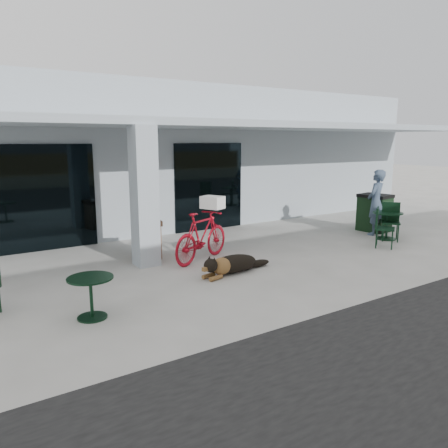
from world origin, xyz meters
TOP-DOWN VIEW (x-y plane):
  - ground at (0.00, 0.00)m, footprint 80.00×80.00m
  - building at (0.00, 8.50)m, footprint 22.00×7.00m
  - storefront_glass_left at (-3.20, 4.98)m, footprint 2.80×0.06m
  - storefront_glass_right at (1.80, 4.98)m, footprint 2.40×0.06m
  - column at (-1.50, 2.30)m, footprint 0.50×0.50m
  - overhang at (0.00, 3.60)m, footprint 22.00×2.80m
  - bicycle at (-0.27, 1.90)m, footprint 2.03×1.31m
  - laundry_basket at (0.14, 2.08)m, footprint 0.54×0.61m
  - dog at (-0.22, 0.70)m, footprint 1.43×0.72m
  - cup_near_dog at (-0.49, 1.00)m, footprint 0.10×0.10m
  - cafe_table_near at (-3.44, -0.04)m, footprint 0.93×0.93m
  - cafe_table_far at (5.30, 0.98)m, footprint 1.00×1.00m
  - cafe_chair_far_a at (4.41, 0.38)m, footprint 0.69×0.70m
  - cafe_chair_far_b at (5.24, 0.82)m, footprint 0.71×0.71m
  - person at (5.53, 1.58)m, footprint 0.82×0.66m
  - cup_on_table at (5.47, 1.04)m, footprint 0.10×0.10m
  - trash_receptacle at (-1.20, 2.80)m, footprint 0.64×0.64m
  - wheeled_bin at (5.95, 1.93)m, footprint 0.82×0.99m

SIDE VIEW (x-z plane):
  - ground at x=0.00m, z-range 0.00..0.00m
  - cup_near_dog at x=-0.49m, z-range 0.00..0.10m
  - dog at x=-0.22m, z-range 0.00..0.45m
  - cafe_table_near at x=-3.44m, z-range 0.00..0.68m
  - cafe_table_far at x=5.30m, z-range 0.00..0.78m
  - trash_receptacle at x=-1.20m, z-range 0.00..0.93m
  - cafe_chair_far_a at x=4.41m, z-range 0.00..1.06m
  - cafe_chair_far_b at x=5.24m, z-range 0.00..1.07m
  - wheeled_bin at x=5.95m, z-range 0.00..1.15m
  - bicycle at x=-0.27m, z-range 0.00..1.19m
  - cup_on_table at x=5.47m, z-range 0.78..0.90m
  - person at x=5.53m, z-range 0.00..1.95m
  - laundry_basket at x=0.14m, z-range 1.19..1.48m
  - storefront_glass_left at x=-3.20m, z-range 0.00..2.70m
  - storefront_glass_right at x=1.80m, z-range 0.00..2.70m
  - column at x=-1.50m, z-range 0.00..3.12m
  - building at x=0.00m, z-range 0.00..4.50m
  - overhang at x=0.00m, z-range 3.12..3.30m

